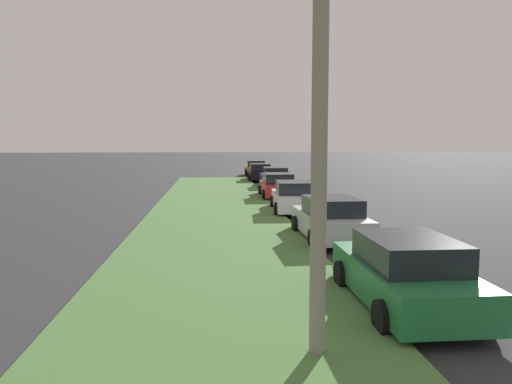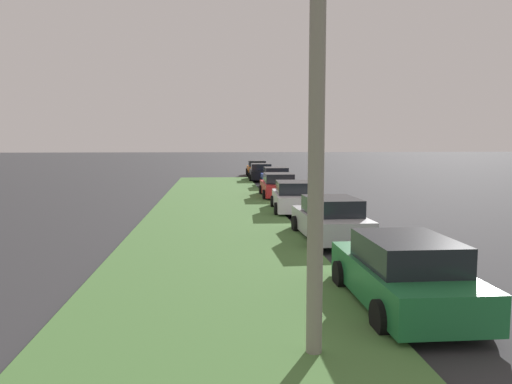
{
  "view_description": "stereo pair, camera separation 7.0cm",
  "coord_description": "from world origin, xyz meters",
  "px_view_note": "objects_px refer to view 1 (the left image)",
  "views": [
    {
      "loc": [
        -3.79,
        7.88,
        3.3
      ],
      "look_at": [
        15.86,
        6.13,
        1.27
      ],
      "focal_mm": 34.32,
      "sensor_mm": 36.0,
      "label": 1
    },
    {
      "loc": [
        -3.8,
        7.81,
        3.3
      ],
      "look_at": [
        15.86,
        6.13,
        1.27
      ],
      "focal_mm": 34.32,
      "sensor_mm": 36.0,
      "label": 2
    }
  ],
  "objects_px": {
    "parked_car_white": "(294,197)",
    "parked_car_red": "(278,186)",
    "parked_car_green": "(405,274)",
    "streetlight": "(345,66)",
    "parked_car_black": "(260,172)",
    "parked_car_blue": "(275,178)",
    "parked_car_silver": "(331,219)",
    "parked_car_orange": "(256,168)"
  },
  "relations": [
    {
      "from": "parked_car_white",
      "to": "parked_car_red",
      "type": "height_order",
      "value": "same"
    },
    {
      "from": "parked_car_green",
      "to": "streetlight",
      "type": "relative_size",
      "value": 0.57
    },
    {
      "from": "parked_car_red",
      "to": "parked_car_black",
      "type": "relative_size",
      "value": 0.99
    },
    {
      "from": "parked_car_blue",
      "to": "parked_car_red",
      "type": "bearing_deg",
      "value": 174.94
    },
    {
      "from": "parked_car_green",
      "to": "parked_car_blue",
      "type": "distance_m",
      "value": 25.86
    },
    {
      "from": "parked_car_silver",
      "to": "parked_car_white",
      "type": "bearing_deg",
      "value": -0.18
    },
    {
      "from": "parked_car_white",
      "to": "parked_car_blue",
      "type": "height_order",
      "value": "same"
    },
    {
      "from": "parked_car_blue",
      "to": "parked_car_orange",
      "type": "distance_m",
      "value": 12.43
    },
    {
      "from": "parked_car_black",
      "to": "parked_car_red",
      "type": "bearing_deg",
      "value": -178.79
    },
    {
      "from": "parked_car_white",
      "to": "parked_car_blue",
      "type": "distance_m",
      "value": 12.57
    },
    {
      "from": "parked_car_white",
      "to": "parked_car_blue",
      "type": "relative_size",
      "value": 1.02
    },
    {
      "from": "parked_car_blue",
      "to": "parked_car_black",
      "type": "bearing_deg",
      "value": 5.47
    },
    {
      "from": "parked_car_red",
      "to": "parked_car_black",
      "type": "distance_m",
      "value": 12.65
    },
    {
      "from": "parked_car_white",
      "to": "parked_car_red",
      "type": "bearing_deg",
      "value": 3.03
    },
    {
      "from": "parked_car_blue",
      "to": "streetlight",
      "type": "relative_size",
      "value": 0.58
    },
    {
      "from": "parked_car_white",
      "to": "parked_car_red",
      "type": "distance_m",
      "value": 5.88
    },
    {
      "from": "parked_car_green",
      "to": "parked_car_silver",
      "type": "xyz_separation_m",
      "value": [
        6.75,
        -0.16,
        0.0
      ]
    },
    {
      "from": "parked_car_green",
      "to": "parked_car_blue",
      "type": "relative_size",
      "value": 1.0
    },
    {
      "from": "parked_car_green",
      "to": "parked_car_red",
      "type": "distance_m",
      "value": 19.18
    },
    {
      "from": "parked_car_black",
      "to": "parked_car_orange",
      "type": "bearing_deg",
      "value": 0.03
    },
    {
      "from": "parked_car_red",
      "to": "streetlight",
      "type": "bearing_deg",
      "value": 175.97
    },
    {
      "from": "parked_car_white",
      "to": "streetlight",
      "type": "bearing_deg",
      "value": 176.32
    },
    {
      "from": "parked_car_green",
      "to": "parked_car_black",
      "type": "height_order",
      "value": "same"
    },
    {
      "from": "parked_car_silver",
      "to": "parked_car_red",
      "type": "height_order",
      "value": "same"
    },
    {
      "from": "parked_car_green",
      "to": "parked_car_silver",
      "type": "relative_size",
      "value": 0.99
    },
    {
      "from": "parked_car_blue",
      "to": "streetlight",
      "type": "height_order",
      "value": "streetlight"
    },
    {
      "from": "parked_car_green",
      "to": "parked_car_red",
      "type": "xyz_separation_m",
      "value": [
        19.18,
        -0.03,
        0.0
      ]
    },
    {
      "from": "parked_car_green",
      "to": "parked_car_black",
      "type": "bearing_deg",
      "value": -0.39
    },
    {
      "from": "parked_car_white",
      "to": "parked_car_silver",
      "type": "bearing_deg",
      "value": -175.48
    },
    {
      "from": "parked_car_green",
      "to": "parked_car_white",
      "type": "distance_m",
      "value": 13.3
    },
    {
      "from": "parked_car_blue",
      "to": "parked_car_green",
      "type": "bearing_deg",
      "value": 179.15
    },
    {
      "from": "parked_car_red",
      "to": "parked_car_white",
      "type": "bearing_deg",
      "value": -179.16
    },
    {
      "from": "parked_car_white",
      "to": "parked_car_black",
      "type": "xyz_separation_m",
      "value": [
        18.53,
        -0.2,
        0.0
      ]
    },
    {
      "from": "parked_car_orange",
      "to": "parked_car_green",
      "type": "bearing_deg",
      "value": -179.12
    },
    {
      "from": "streetlight",
      "to": "parked_car_blue",
      "type": "bearing_deg",
      "value": -5.23
    },
    {
      "from": "parked_car_white",
      "to": "parked_car_red",
      "type": "relative_size",
      "value": 1.01
    },
    {
      "from": "parked_car_silver",
      "to": "parked_car_blue",
      "type": "xyz_separation_m",
      "value": [
        19.11,
        -0.55,
        0.0
      ]
    },
    {
      "from": "parked_car_green",
      "to": "parked_car_red",
      "type": "bearing_deg",
      "value": -0.1
    },
    {
      "from": "parked_car_white",
      "to": "parked_car_orange",
      "type": "height_order",
      "value": "same"
    },
    {
      "from": "parked_car_red",
      "to": "parked_car_blue",
      "type": "xyz_separation_m",
      "value": [
        6.67,
        -0.67,
        0.0
      ]
    },
    {
      "from": "streetlight",
      "to": "parked_car_green",
      "type": "bearing_deg",
      "value": -41.28
    },
    {
      "from": "parked_car_silver",
      "to": "parked_car_white",
      "type": "relative_size",
      "value": 0.99
    }
  ]
}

